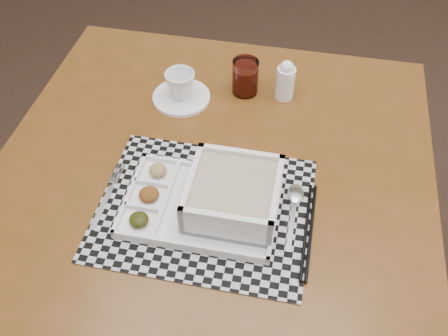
{
  "coord_description": "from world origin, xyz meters",
  "views": [
    {
      "loc": [
        -0.32,
        -0.68,
        1.59
      ],
      "look_at": [
        -0.4,
        0.01,
        0.83
      ],
      "focal_mm": 40.0,
      "sensor_mm": 36.0,
      "label": 1
    }
  ],
  "objects": [
    {
      "name": "dining_table",
      "position": [
        -0.44,
        0.08,
        0.67
      ],
      "size": [
        1.07,
        1.07,
        0.75
      ],
      "color": "#4F320E",
      "rests_on": "ground"
    },
    {
      "name": "placemat",
      "position": [
        -0.44,
        -0.04,
        0.75
      ],
      "size": [
        0.47,
        0.39,
        0.0
      ],
      "primitive_type": "cube",
      "rotation": [
        0.0,
        0.0,
        -0.07
      ],
      "color": "#ADADB5",
      "rests_on": "dining_table"
    },
    {
      "name": "serving_tray",
      "position": [
        -0.4,
        -0.04,
        0.78
      ],
      "size": [
        0.33,
        0.24,
        0.09
      ],
      "color": "white",
      "rests_on": "placemat"
    },
    {
      "name": "fork",
      "position": [
        -0.65,
        -0.03,
        0.75
      ],
      "size": [
        0.03,
        0.19,
        0.0
      ],
      "color": "silver",
      "rests_on": "placemat"
    },
    {
      "name": "spoon",
      "position": [
        -0.25,
        0.01,
        0.75
      ],
      "size": [
        0.04,
        0.18,
        0.01
      ],
      "color": "silver",
      "rests_on": "placemat"
    },
    {
      "name": "chopsticks",
      "position": [
        -0.22,
        -0.07,
        0.75
      ],
      "size": [
        0.03,
        0.24,
        0.01
      ],
      "color": "black",
      "rests_on": "placemat"
    },
    {
      "name": "saucer",
      "position": [
        -0.55,
        0.31,
        0.75
      ],
      "size": [
        0.15,
        0.15,
        0.01
      ],
      "primitive_type": "cylinder",
      "color": "white",
      "rests_on": "dining_table"
    },
    {
      "name": "cup",
      "position": [
        -0.55,
        0.31,
        0.79
      ],
      "size": [
        0.1,
        0.1,
        0.07
      ],
      "primitive_type": "imported",
      "rotation": [
        0.0,
        0.0,
        -0.42
      ],
      "color": "white",
      "rests_on": "saucer"
    },
    {
      "name": "juice_glass",
      "position": [
        -0.39,
        0.36,
        0.79
      ],
      "size": [
        0.07,
        0.07,
        0.09
      ],
      "color": "white",
      "rests_on": "dining_table"
    },
    {
      "name": "creamer_bottle",
      "position": [
        -0.29,
        0.35,
        0.8
      ],
      "size": [
        0.05,
        0.05,
        0.11
      ],
      "color": "white",
      "rests_on": "dining_table"
    }
  ]
}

